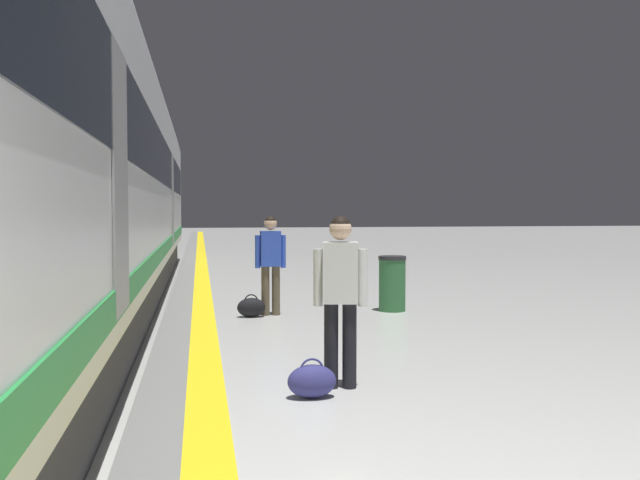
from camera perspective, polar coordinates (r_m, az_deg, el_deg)
name	(u,v)px	position (r m, az deg, el deg)	size (l,w,h in m)	color
safety_line_strip	(203,318)	(10.83, -9.67, -6.39)	(0.36, 80.00, 0.01)	yellow
tactile_edge_band	(182,318)	(10.83, -11.40, -6.40)	(0.61, 80.00, 0.01)	slate
high_speed_train	(49,150)	(10.27, -21.64, 6.96)	(2.94, 30.16, 4.97)	#38383D
passenger_near	(340,288)	(6.45, 1.70, -4.05)	(0.50, 0.25, 1.63)	black
duffel_bag_near	(312,381)	(6.25, -0.68, -11.64)	(0.44, 0.26, 0.36)	navy
passenger_mid	(271,258)	(10.88, -4.13, -1.48)	(0.49, 0.20, 1.58)	brown
duffel_bag_mid	(251,307)	(10.79, -5.74, -5.59)	(0.44, 0.26, 0.36)	black
waste_bin	(392,283)	(11.40, 6.02, -3.60)	(0.46, 0.46, 0.91)	#2D6638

